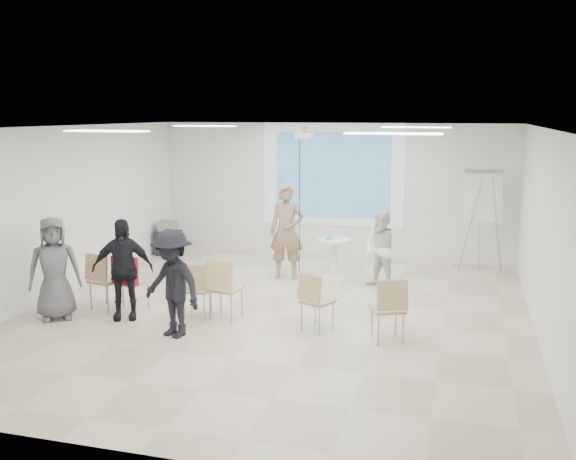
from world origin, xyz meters
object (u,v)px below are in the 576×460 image
(chair_center, at_px, (223,284))
(av_cart, at_px, (168,239))
(player_left, at_px, (287,225))
(chair_far_left, at_px, (103,277))
(audience_mid, at_px, (172,276))
(audience_outer, at_px, (54,262))
(pedestal_table, at_px, (334,257))
(chair_right_far, at_px, (390,305))
(flipchart_easel, at_px, (483,197))
(chair_left_mid, at_px, (129,279))
(audience_left, at_px, (122,262))
(player_right, at_px, (382,245))
(chair_left_inner, at_px, (196,286))
(laptop, at_px, (198,287))
(chair_right_inner, at_px, (314,297))

(chair_center, bearing_deg, av_cart, 131.88)
(player_left, distance_m, chair_far_left, 3.73)
(audience_mid, distance_m, audience_outer, 2.16)
(chair_center, xyz_separation_m, av_cart, (-2.97, 4.10, -0.22))
(pedestal_table, relative_size, chair_right_far, 0.87)
(chair_right_far, relative_size, flipchart_easel, 0.45)
(chair_far_left, distance_m, chair_left_mid, 0.44)
(chair_right_far, relative_size, audience_left, 0.51)
(player_right, bearing_deg, audience_left, -111.81)
(audience_left, bearing_deg, audience_outer, 174.00)
(player_right, height_order, chair_left_inner, player_right)
(player_right, xyz_separation_m, laptop, (-2.61, -2.45, -0.34))
(player_right, distance_m, chair_left_inner, 3.65)
(audience_outer, xyz_separation_m, flipchart_easel, (6.50, 4.97, 0.63))
(audience_left, xyz_separation_m, av_cart, (-1.41, 4.43, -0.56))
(chair_far_left, relative_size, audience_mid, 0.54)
(chair_far_left, height_order, chair_left_mid, chair_far_left)
(chair_left_mid, relative_size, audience_outer, 0.51)
(chair_left_inner, height_order, av_cart, chair_left_inner)
(pedestal_table, xyz_separation_m, flipchart_easel, (2.76, 1.40, 1.09))
(audience_mid, bearing_deg, chair_right_far, 31.49)
(chair_far_left, height_order, chair_right_far, chair_far_left)
(chair_left_mid, relative_size, av_cart, 1.17)
(flipchart_easel, xyz_separation_m, av_cart, (-6.88, -0.25, -1.18))
(player_right, distance_m, audience_left, 4.68)
(player_left, xyz_separation_m, chair_right_inner, (1.26, -2.94, -0.53))
(chair_left_mid, bearing_deg, chair_right_far, 7.45)
(pedestal_table, distance_m, player_left, 1.11)
(audience_mid, bearing_deg, laptop, 112.70)
(player_left, xyz_separation_m, audience_left, (-1.79, -3.16, -0.13))
(chair_right_far, bearing_deg, player_right, 76.82)
(laptop, distance_m, audience_mid, 1.05)
(chair_left_mid, relative_size, audience_mid, 0.52)
(chair_right_inner, xyz_separation_m, audience_mid, (-1.93, -0.76, 0.37))
(chair_left_mid, distance_m, chair_right_far, 4.31)
(player_left, distance_m, audience_outer, 4.46)
(chair_left_mid, xyz_separation_m, audience_mid, (1.23, -0.90, 0.35))
(pedestal_table, height_order, audience_left, audience_left)
(chair_right_inner, bearing_deg, flipchart_easel, 85.82)
(flipchart_easel, bearing_deg, chair_far_left, -159.57)
(pedestal_table, height_order, player_right, player_right)
(chair_right_inner, height_order, audience_mid, audience_mid)
(chair_right_inner, bearing_deg, player_left, 137.57)
(audience_mid, bearing_deg, player_right, 73.95)
(player_left, height_order, chair_far_left, player_left)
(chair_right_far, relative_size, audience_outer, 0.52)
(player_left, relative_size, chair_left_inner, 2.37)
(chair_left_inner, bearing_deg, chair_right_inner, -6.51)
(chair_left_inner, distance_m, laptop, 0.11)
(chair_right_inner, bearing_deg, chair_right_far, 14.86)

